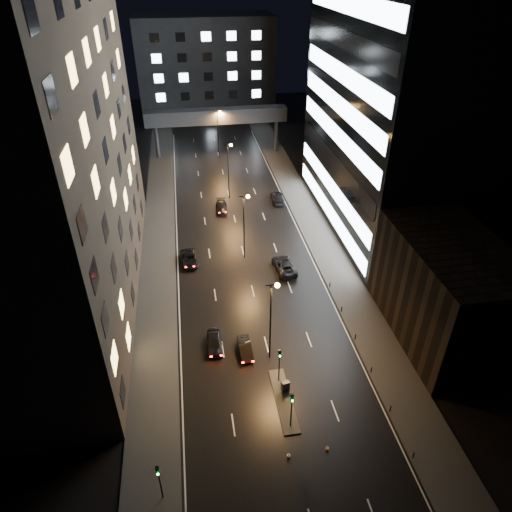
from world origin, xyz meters
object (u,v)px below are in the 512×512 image
at_px(car_away_b, 245,348).
at_px(car_away_d, 221,207).
at_px(car_away_c, 189,259).
at_px(car_toward_a, 284,266).
at_px(car_away_a, 215,342).
at_px(utility_cabinet, 285,386).
at_px(car_toward_b, 277,197).

distance_m(car_away_b, car_away_d, 34.19).
relative_size(car_away_c, car_toward_a, 0.89).
height_order(car_away_a, car_toward_a, car_toward_a).
bearing_deg(car_away_b, utility_cabinet, -62.51).
bearing_deg(utility_cabinet, car_away_a, 119.59).
bearing_deg(car_toward_a, car_away_b, 58.33).
relative_size(car_away_b, car_away_c, 0.80).
bearing_deg(car_away_d, car_away_b, -87.92).
relative_size(car_away_c, utility_cabinet, 4.20).
relative_size(car_toward_b, utility_cabinet, 4.46).
xyz_separation_m(car_away_c, car_away_d, (6.10, 15.27, 0.01)).
xyz_separation_m(car_toward_b, utility_cabinet, (-7.68, -42.09, -0.02)).
bearing_deg(car_away_c, car_away_b, -79.15).
distance_m(car_away_b, utility_cabinet, 6.78).
distance_m(car_away_d, car_toward_a, 20.48).
bearing_deg(car_toward_b, car_away_c, 50.20).
xyz_separation_m(car_away_b, car_away_c, (-5.42, 18.91, 0.04)).
xyz_separation_m(car_away_a, car_toward_a, (10.91, 13.52, 0.04)).
distance_m(car_away_c, car_toward_a, 13.65).
relative_size(car_toward_a, car_toward_b, 1.06).
bearing_deg(car_away_c, car_toward_a, -22.17).
relative_size(car_away_c, car_away_d, 1.03).
distance_m(car_away_a, car_away_b, 3.57).
relative_size(car_away_d, car_toward_b, 0.91).
xyz_separation_m(car_away_a, car_away_d, (3.97, 32.78, -0.04)).
distance_m(car_away_c, utility_cabinet, 26.33).
distance_m(car_away_a, car_away_c, 17.64).
xyz_separation_m(car_away_b, car_toward_a, (7.63, 14.92, 0.13)).
height_order(car_away_a, car_away_b, car_away_a).
relative_size(car_away_b, car_toward_a, 0.70).
bearing_deg(car_toward_a, car_away_d, -74.76).
height_order(car_away_a, car_toward_b, car_toward_b).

